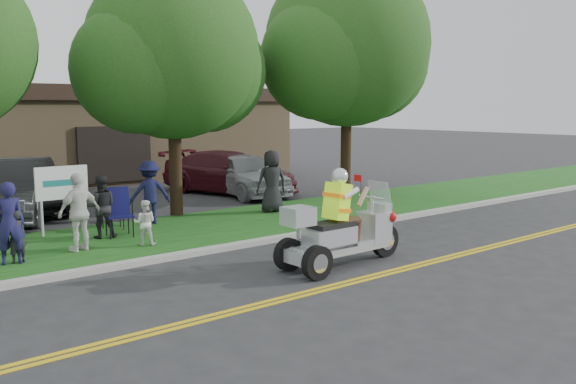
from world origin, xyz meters
TOP-DOWN VIEW (x-y plane):
  - ground at (0.00, 0.00)m, footprint 120.00×120.00m
  - centerline_near at (0.00, -0.58)m, footprint 60.00×0.10m
  - centerline_far at (0.00, -0.42)m, footprint 60.00×0.10m
  - curb at (0.00, 3.05)m, footprint 60.00×0.25m
  - grass_verge at (0.00, 5.20)m, footprint 60.00×4.00m
  - commercial_building at (2.00, 18.98)m, footprint 18.00×8.20m
  - tree_mid at (0.55, 7.23)m, footprint 5.88×4.80m
  - tree_right at (7.06, 7.03)m, footprint 6.86×5.60m
  - business_sign at (-2.90, 6.60)m, footprint 1.25×0.06m
  - trike_scooter at (0.45, 0.42)m, footprint 3.02×1.00m
  - lawn_chair_a at (-1.73, 6.46)m, footprint 0.59×0.61m
  - lawn_chair_b at (-1.96, 5.55)m, footprint 0.72×0.74m
  - spectator_adult_left at (-4.70, 4.34)m, footprint 0.65×0.49m
  - spectator_adult_mid at (-2.36, 5.57)m, footprint 0.87×0.77m
  - spectator_adult_right at (-3.23, 4.60)m, footprint 1.05×0.63m
  - spectator_chair_a at (-0.68, 6.45)m, footprint 1.20×0.87m
  - spectator_chair_b at (2.90, 5.87)m, footprint 1.01×0.80m
  - child_left at (-4.58, 4.35)m, footprint 0.42×0.30m
  - child_right at (-1.91, 4.22)m, footprint 0.62×0.59m
  - parked_car_left at (-3.16, 9.91)m, footprint 3.81×5.45m
  - parked_car_mid at (-2.50, 10.83)m, footprint 2.99×4.95m
  - parked_car_right at (4.50, 10.50)m, footprint 3.85×5.72m
  - parked_car_far_right at (4.60, 9.72)m, footprint 2.42×4.75m

SIDE VIEW (x-z plane):
  - ground at x=0.00m, z-range 0.00..0.00m
  - centerline_near at x=0.00m, z-range 0.00..0.01m
  - centerline_far at x=0.00m, z-range 0.00..0.01m
  - grass_verge at x=0.00m, z-range 0.01..0.11m
  - curb at x=0.00m, z-range 0.00..0.12m
  - child_right at x=-1.91m, z-range 0.10..1.12m
  - lawn_chair_a at x=-1.73m, z-range 0.16..1.11m
  - child_left at x=-4.58m, z-range 0.10..1.17m
  - parked_car_mid at x=-2.50m, z-range 0.00..1.29m
  - trike_scooter at x=0.45m, z-range -0.30..1.68m
  - lawn_chair_b at x=-1.96m, z-range 0.18..1.33m
  - parked_car_right at x=4.50m, z-range 0.00..1.54m
  - parked_car_far_right at x=4.60m, z-range 0.00..1.55m
  - spectator_adult_mid at x=-2.36m, z-range 0.10..1.58m
  - parked_car_left at x=-3.16m, z-range 0.00..1.70m
  - spectator_adult_left at x=-4.70m, z-range 0.10..1.73m
  - spectator_chair_a at x=-0.68m, z-range 0.10..1.76m
  - spectator_adult_right at x=-3.23m, z-range 0.10..1.78m
  - spectator_chair_b at x=2.90m, z-range 0.10..1.92m
  - business_sign at x=-2.90m, z-range 0.38..2.13m
  - commercial_building at x=2.00m, z-range 0.01..4.01m
  - tree_mid at x=0.55m, z-range 0.91..7.96m
  - tree_right at x=7.06m, z-range 0.99..9.06m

